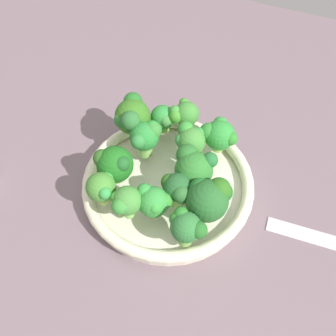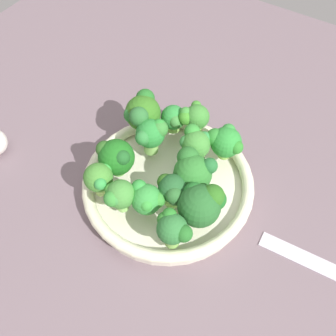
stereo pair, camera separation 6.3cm
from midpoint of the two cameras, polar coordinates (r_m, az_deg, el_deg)
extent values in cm
cube|color=slate|center=(69.59, -3.75, -4.10)|extent=(130.00, 130.00, 2.50)
cylinder|color=silver|center=(67.84, -2.66, -3.08)|extent=(28.19, 28.19, 1.63)
torus|color=#E9E6C2|center=(66.33, -2.72, -2.22)|extent=(29.36, 29.36, 2.00)
cylinder|color=#86C25D|center=(68.03, -6.03, 2.82)|extent=(2.58, 2.58, 2.79)
sphere|color=#298233|center=(65.72, -6.25, 4.48)|extent=(5.02, 5.02, 5.02)
sphere|color=#2E7B37|center=(64.12, -7.21, 3.72)|extent=(2.56, 2.56, 2.56)
sphere|color=#357F32|center=(65.18, -5.00, 5.36)|extent=(3.01, 3.01, 3.01)
sphere|color=#2B8C30|center=(65.12, -5.09, 5.74)|extent=(2.46, 2.46, 2.46)
cylinder|color=#87BF69|center=(67.36, 0.63, 2.23)|extent=(2.05, 2.05, 2.37)
sphere|color=#3F8735|center=(65.22, 0.66, 3.74)|extent=(4.86, 4.86, 4.86)
sphere|color=#2F873E|center=(65.86, 1.75, 4.81)|extent=(2.45, 2.45, 2.45)
sphere|color=#328B31|center=(65.44, -0.14, 5.57)|extent=(2.69, 2.69, 2.69)
sphere|color=#39853F|center=(65.04, -0.73, 3.97)|extent=(2.38, 2.38, 2.38)
cylinder|color=#90D369|center=(61.45, -8.74, -6.29)|extent=(1.85, 1.85, 2.53)
sphere|color=#418937|center=(59.11, -9.06, -4.96)|extent=(4.56, 4.56, 4.56)
sphere|color=#388939|center=(58.07, -9.61, -5.69)|extent=(2.18, 2.18, 2.18)
sphere|color=#358833|center=(58.14, -10.20, -5.75)|extent=(2.56, 2.56, 2.56)
sphere|color=#3B8E2F|center=(59.21, -10.52, -4.51)|extent=(2.08, 2.08, 2.08)
cylinder|color=#8ECA61|center=(71.09, -7.55, 5.43)|extent=(1.81, 1.81, 2.62)
sphere|color=#326E1F|center=(68.63, -7.85, 7.30)|extent=(6.33, 6.33, 6.33)
sphere|color=#236924|center=(69.26, -7.81, 9.44)|extent=(3.38, 3.38, 3.38)
sphere|color=#2B762F|center=(67.87, -9.42, 6.80)|extent=(2.84, 2.84, 2.84)
sphere|color=#2B682F|center=(65.78, -8.27, 6.71)|extent=(3.37, 3.37, 3.37)
cylinder|color=#84BE4C|center=(68.88, 4.74, 3.21)|extent=(2.13, 2.13, 1.84)
sphere|color=#2C8B33|center=(66.86, 4.90, 4.65)|extent=(5.34, 5.34, 5.34)
sphere|color=#328936|center=(67.04, 5.02, 6.33)|extent=(2.47, 2.47, 2.47)
sphere|color=#2C8128|center=(65.88, 6.48, 4.14)|extent=(2.41, 2.41, 2.41)
sphere|color=#2C812D|center=(66.35, 3.24, 5.16)|extent=(3.09, 3.09, 3.09)
cylinder|color=#78B14E|center=(58.51, -0.59, -10.21)|extent=(2.31, 2.31, 2.73)
sphere|color=#2B6E32|center=(55.96, -0.62, -8.93)|extent=(4.58, 4.58, 4.58)
sphere|color=#2B7426|center=(56.18, -1.91, -7.75)|extent=(2.30, 2.30, 2.30)
sphere|color=#277626|center=(55.84, -1.31, -6.99)|extent=(2.17, 2.17, 2.17)
sphere|color=#226623|center=(55.19, 1.23, -9.31)|extent=(2.59, 2.59, 2.59)
cylinder|color=#9FC964|center=(63.52, -12.32, -4.31)|extent=(2.14, 2.14, 2.39)
sphere|color=#428531|center=(61.27, -12.76, -2.96)|extent=(4.72, 4.72, 4.72)
sphere|color=green|center=(59.44, -12.26, -3.84)|extent=(1.95, 1.95, 1.95)
sphere|color=green|center=(61.52, -11.82, -1.56)|extent=(1.98, 1.98, 1.98)
cylinder|color=#7FC35B|center=(61.49, -5.02, -6.35)|extent=(2.06, 2.06, 1.62)
sphere|color=green|center=(59.44, -5.18, -5.21)|extent=(4.84, 4.84, 4.84)
sphere|color=#338A2E|center=(59.13, -3.61, -5.05)|extent=(2.61, 2.61, 2.61)
sphere|color=green|center=(59.15, -6.30, -3.64)|extent=(2.39, 2.39, 2.39)
sphere|color=green|center=(58.06, -4.99, -5.94)|extent=(2.18, 2.18, 2.18)
cylinder|color=#75C055|center=(65.66, -10.25, -1.21)|extent=(2.25, 2.25, 2.01)
sphere|color=#1C661B|center=(63.29, -10.63, 0.34)|extent=(6.05, 6.05, 6.05)
sphere|color=#1D5922|center=(61.26, -9.70, 0.41)|extent=(2.58, 2.58, 2.58)
sphere|color=#2A5A1F|center=(63.24, -12.51, 1.26)|extent=(2.87, 2.87, 2.87)
cylinder|color=#A0D062|center=(61.16, 2.58, -6.51)|extent=(2.20, 2.20, 1.74)
sphere|color=#245E27|center=(58.56, 2.68, -5.04)|extent=(6.63, 6.63, 6.63)
sphere|color=#29661C|center=(58.09, 4.43, -3.39)|extent=(3.73, 3.73, 3.73)
sphere|color=#1F6925|center=(58.61, 1.66, -3.30)|extent=(3.37, 3.37, 3.37)
sphere|color=#1B6120|center=(58.77, 4.88, -3.75)|extent=(3.37, 3.37, 3.37)
cylinder|color=#7EC250|center=(71.29, -0.17, 6.29)|extent=(2.15, 2.15, 2.75)
sphere|color=#3C8333|center=(69.24, -0.18, 7.87)|extent=(4.45, 4.45, 4.45)
sphere|color=#3B842B|center=(69.71, -0.22, 9.38)|extent=(1.80, 1.80, 1.80)
sphere|color=#3B8B28|center=(68.33, -1.51, 7.45)|extent=(2.52, 2.52, 2.52)
sphere|color=#3B8D35|center=(68.43, -1.60, 8.14)|extent=(2.14, 2.14, 2.14)
cylinder|color=#80BE4F|center=(62.13, -1.57, -4.39)|extent=(2.79, 2.79, 2.35)
sphere|color=#225729|center=(59.90, -1.63, -3.05)|extent=(4.53, 4.53, 4.53)
sphere|color=#29622B|center=(58.42, -1.17, -4.05)|extent=(2.68, 2.68, 2.68)
sphere|color=#2B5C2A|center=(58.74, -0.98, -4.37)|extent=(2.48, 2.48, 2.48)
sphere|color=#2A5D1B|center=(60.18, -2.81, -2.27)|extent=(2.64, 2.64, 2.64)
cylinder|color=#8CC156|center=(71.86, -3.28, 6.02)|extent=(2.42, 2.42, 1.63)
sphere|color=#2E8939|center=(70.19, -3.37, 7.27)|extent=(4.49, 4.49, 4.49)
sphere|color=#2D8129|center=(68.77, -2.95, 6.83)|extent=(1.93, 1.93, 1.93)
sphere|color=#3C8238|center=(68.88, -2.95, 6.80)|extent=(2.41, 2.41, 2.41)
cylinder|color=#9FD26B|center=(64.19, 0.88, -2.01)|extent=(1.99, 1.99, 1.71)
sphere|color=#2C752C|center=(61.83, 0.92, -0.51)|extent=(6.24, 6.24, 6.24)
sphere|color=#23682F|center=(61.05, 3.27, 0.97)|extent=(2.57, 2.57, 2.57)
sphere|color=#276827|center=(62.04, -0.07, 1.73)|extent=(3.65, 3.65, 3.65)
cube|color=silver|center=(67.16, 18.85, -9.97)|extent=(17.14, 3.75, 0.40)
camera|label=1|loc=(0.03, -92.87, -3.92)|focal=41.54mm
camera|label=2|loc=(0.03, 87.13, 3.92)|focal=41.54mm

